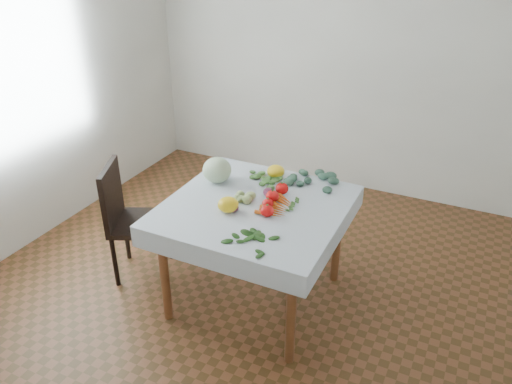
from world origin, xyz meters
TOP-DOWN VIEW (x-y plane):
  - ground at (0.00, 0.00)m, footprint 4.00×4.00m
  - back_wall at (0.00, 2.00)m, footprint 4.00×0.04m
  - left_wall at (-2.00, 0.00)m, footprint 0.04×4.00m
  - table at (0.00, 0.00)m, footprint 1.00×1.00m
  - tablecloth at (0.00, 0.00)m, footprint 1.12×1.12m
  - chair at (-0.96, -0.12)m, footprint 0.53×0.53m
  - cabbage at (-0.38, 0.18)m, footprint 0.25×0.25m
  - tomato_a at (0.09, -0.00)m, footprint 0.08×0.08m
  - tomato_b at (0.09, 0.21)m, footprint 0.11×0.11m
  - tomato_c at (0.13, -0.10)m, footprint 0.10×0.10m
  - tomato_d at (0.08, 0.09)m, footprint 0.10×0.10m
  - heirloom_back at (-0.05, 0.43)m, footprint 0.17×0.17m
  - heirloom_front at (-0.12, -0.15)m, footprint 0.16×0.16m
  - onion_a at (0.03, 0.14)m, footprint 0.09×0.09m
  - onion_b at (-0.09, -0.14)m, footprint 0.07×0.07m
  - tomatillo_cluster at (-0.05, 0.01)m, footprint 0.18×0.11m
  - carrot_bunch at (0.14, 0.02)m, footprint 0.18×0.31m
  - kale_bunch at (0.22, 0.47)m, footprint 0.30×0.26m
  - basil_bunch at (0.17, -0.40)m, footprint 0.28×0.21m
  - dill_bunch at (-0.10, 0.32)m, footprint 0.26×0.20m

SIDE VIEW (x-z plane):
  - ground at x=0.00m, z-range 0.00..0.00m
  - chair at x=-0.96m, z-range 0.06..0.95m
  - table at x=0.00m, z-range 0.28..1.03m
  - tablecloth at x=0.00m, z-range 0.75..0.76m
  - basil_bunch at x=0.17m, z-range 0.76..0.77m
  - dill_bunch at x=-0.10m, z-range 0.76..0.78m
  - carrot_bunch at x=0.14m, z-range 0.76..0.78m
  - kale_bunch at x=0.22m, z-range 0.76..0.80m
  - tomatillo_cluster at x=-0.05m, z-range 0.76..0.81m
  - onion_b at x=-0.09m, z-range 0.76..0.82m
  - onion_a at x=0.03m, z-range 0.76..0.82m
  - tomato_a at x=0.09m, z-range 0.76..0.82m
  - tomato_c at x=0.13m, z-range 0.76..0.83m
  - tomato_d at x=0.08m, z-range 0.76..0.83m
  - tomato_b at x=0.09m, z-range 0.76..0.83m
  - heirloom_back at x=-0.05m, z-range 0.76..0.84m
  - heirloom_front at x=-0.12m, z-range 0.76..0.85m
  - cabbage at x=-0.38m, z-range 0.76..0.94m
  - back_wall at x=0.00m, z-range 0.00..2.70m
  - left_wall at x=-2.00m, z-range 0.00..2.70m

